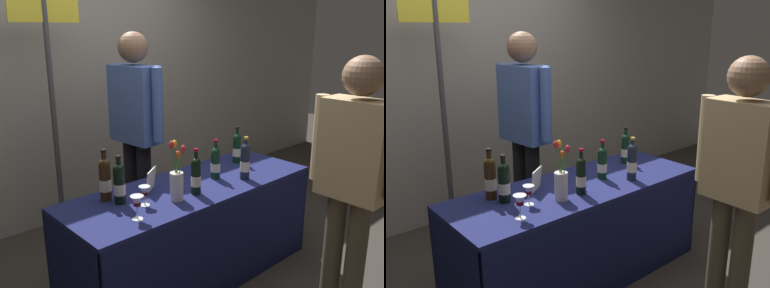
# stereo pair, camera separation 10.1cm
# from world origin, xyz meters

# --- Properties ---
(ground_plane) EXTENTS (12.00, 12.00, 0.00)m
(ground_plane) POSITION_xyz_m (0.00, 0.00, 0.00)
(ground_plane) COLOR #38332D
(back_partition) EXTENTS (7.93, 0.12, 2.71)m
(back_partition) POSITION_xyz_m (0.00, 1.61, 1.35)
(back_partition) COLOR #9E998E
(back_partition) RESTS_ON ground_plane
(tasting_table) EXTENTS (1.89, 0.67, 0.73)m
(tasting_table) POSITION_xyz_m (0.00, 0.00, 0.51)
(tasting_table) COLOR #191E51
(tasting_table) RESTS_ON ground_plane
(featured_wine_bottle) EXTENTS (0.08, 0.08, 0.31)m
(featured_wine_bottle) POSITION_xyz_m (-0.55, 0.08, 0.86)
(featured_wine_bottle) COLOR black
(featured_wine_bottle) RESTS_ON tasting_table
(display_bottle_0) EXTENTS (0.07, 0.07, 0.31)m
(display_bottle_0) POSITION_xyz_m (-0.09, -0.13, 0.86)
(display_bottle_0) COLOR black
(display_bottle_0) RESTS_ON tasting_table
(display_bottle_1) EXTENTS (0.07, 0.07, 0.29)m
(display_bottle_1) POSITION_xyz_m (0.22, -0.01, 0.85)
(display_bottle_1) COLOR black
(display_bottle_1) RESTS_ON tasting_table
(display_bottle_2) EXTENTS (0.08, 0.08, 0.34)m
(display_bottle_2) POSITION_xyz_m (-0.58, 0.18, 0.87)
(display_bottle_2) COLOR #38230F
(display_bottle_2) RESTS_ON tasting_table
(display_bottle_3) EXTENTS (0.07, 0.07, 0.32)m
(display_bottle_3) POSITION_xyz_m (0.37, -0.17, 0.87)
(display_bottle_3) COLOR #192333
(display_bottle_3) RESTS_ON tasting_table
(display_bottle_4) EXTENTS (0.07, 0.07, 0.30)m
(display_bottle_4) POSITION_xyz_m (0.62, 0.13, 0.85)
(display_bottle_4) COLOR black
(display_bottle_4) RESTS_ON tasting_table
(wine_glass_near_vendor) EXTENTS (0.08, 0.08, 0.15)m
(wine_glass_near_vendor) POSITION_xyz_m (-0.60, -0.19, 0.83)
(wine_glass_near_vendor) COLOR silver
(wine_glass_near_vendor) RESTS_ON tasting_table
(wine_glass_mid) EXTENTS (0.07, 0.07, 0.13)m
(wine_glass_mid) POSITION_xyz_m (-0.45, -0.06, 0.82)
(wine_glass_mid) COLOR silver
(wine_glass_mid) RESTS_ON tasting_table
(flower_vase) EXTENTS (0.10, 0.09, 0.40)m
(flower_vase) POSITION_xyz_m (-0.25, -0.13, 0.86)
(flower_vase) COLOR silver
(flower_vase) RESTS_ON tasting_table
(brochure_stand) EXTENTS (0.16, 0.12, 0.15)m
(brochure_stand) POSITION_xyz_m (-0.28, 0.11, 0.80)
(brochure_stand) COLOR silver
(brochure_stand) RESTS_ON tasting_table
(vendor_presenter) EXTENTS (0.25, 0.61, 1.77)m
(vendor_presenter) POSITION_xyz_m (0.07, 0.76, 1.08)
(vendor_presenter) COLOR black
(vendor_presenter) RESTS_ON ground_plane
(taster_foreground_right) EXTENTS (0.23, 0.56, 1.65)m
(taster_foreground_right) POSITION_xyz_m (0.40, -0.96, 0.99)
(taster_foreground_right) COLOR #4C4233
(taster_foreground_right) RESTS_ON ground_plane
(booth_signpost) EXTENTS (0.56, 0.04, 2.04)m
(booth_signpost) POSITION_xyz_m (-0.45, 1.17, 1.27)
(booth_signpost) COLOR #47474C
(booth_signpost) RESTS_ON ground_plane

